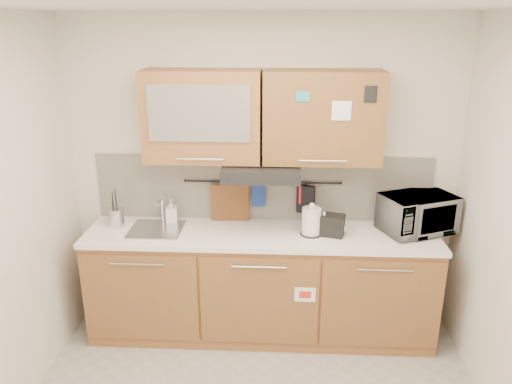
# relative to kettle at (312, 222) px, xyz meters

# --- Properties ---
(ceiling) EXTENTS (3.20, 3.20, 0.00)m
(ceiling) POSITION_rel_kettle_xyz_m (-0.40, -1.17, 1.57)
(ceiling) COLOR white
(ceiling) RESTS_ON wall_back
(wall_back) EXTENTS (3.20, 0.00, 3.20)m
(wall_back) POSITION_rel_kettle_xyz_m (-0.40, 0.33, 0.27)
(wall_back) COLOR silver
(wall_back) RESTS_ON ground
(base_cabinet) EXTENTS (2.80, 0.64, 0.88)m
(base_cabinet) POSITION_rel_kettle_xyz_m (-0.40, 0.02, -0.62)
(base_cabinet) COLOR #A5683A
(base_cabinet) RESTS_ON floor
(countertop) EXTENTS (2.82, 0.62, 0.04)m
(countertop) POSITION_rel_kettle_xyz_m (-0.40, 0.02, -0.13)
(countertop) COLOR white
(countertop) RESTS_ON base_cabinet
(backsplash) EXTENTS (2.80, 0.02, 0.56)m
(backsplash) POSITION_rel_kettle_xyz_m (-0.40, 0.32, 0.17)
(backsplash) COLOR silver
(backsplash) RESTS_ON countertop
(upper_cabinets) EXTENTS (1.82, 0.37, 0.70)m
(upper_cabinets) POSITION_rel_kettle_xyz_m (-0.40, 0.15, 0.80)
(upper_cabinets) COLOR #A5683A
(upper_cabinets) RESTS_ON wall_back
(range_hood) EXTENTS (0.60, 0.46, 0.10)m
(range_hood) POSITION_rel_kettle_xyz_m (-0.40, 0.08, 0.39)
(range_hood) COLOR black
(range_hood) RESTS_ON upper_cabinets
(sink) EXTENTS (0.42, 0.40, 0.26)m
(sink) POSITION_rel_kettle_xyz_m (-1.25, 0.04, -0.10)
(sink) COLOR silver
(sink) RESTS_ON countertop
(utensil_rail) EXTENTS (1.30, 0.02, 0.02)m
(utensil_rail) POSITION_rel_kettle_xyz_m (-0.40, 0.28, 0.23)
(utensil_rail) COLOR black
(utensil_rail) RESTS_ON backsplash
(utensil_crock) EXTENTS (0.13, 0.13, 0.31)m
(utensil_crock) POSITION_rel_kettle_xyz_m (-1.59, 0.08, -0.02)
(utensil_crock) COLOR silver
(utensil_crock) RESTS_ON countertop
(kettle) EXTENTS (0.19, 0.17, 0.27)m
(kettle) POSITION_rel_kettle_xyz_m (0.00, 0.00, 0.00)
(kettle) COLOR silver
(kettle) RESTS_ON countertop
(toaster) EXTENTS (0.25, 0.19, 0.17)m
(toaster) POSITION_rel_kettle_xyz_m (0.14, 0.00, -0.02)
(toaster) COLOR black
(toaster) RESTS_ON countertop
(microwave) EXTENTS (0.65, 0.56, 0.31)m
(microwave) POSITION_rel_kettle_xyz_m (0.84, 0.11, 0.05)
(microwave) COLOR #999999
(microwave) RESTS_ON countertop
(soap_bottle) EXTENTS (0.11, 0.11, 0.21)m
(soap_bottle) POSITION_rel_kettle_xyz_m (-1.16, 0.20, -0.00)
(soap_bottle) COLOR #999999
(soap_bottle) RESTS_ON countertop
(cutting_board) EXTENTS (0.32, 0.04, 0.40)m
(cutting_board) POSITION_rel_kettle_xyz_m (-0.67, 0.26, 0.02)
(cutting_board) COLOR brown
(cutting_board) RESTS_ON utensil_rail
(oven_mitt) EXTENTS (0.11, 0.03, 0.19)m
(oven_mitt) POSITION_rel_kettle_xyz_m (-0.43, 0.26, 0.12)
(oven_mitt) COLOR navy
(oven_mitt) RESTS_ON utensil_rail
(dark_pouch) EXTENTS (0.16, 0.10, 0.24)m
(dark_pouch) POSITION_rel_kettle_xyz_m (-0.04, 0.26, 0.10)
(dark_pouch) COLOR black
(dark_pouch) RESTS_ON utensil_rail
(pot_holder) EXTENTS (0.13, 0.03, 0.16)m
(pot_holder) POSITION_rel_kettle_xyz_m (-0.03, 0.26, 0.13)
(pot_holder) COLOR red
(pot_holder) RESTS_ON utensil_rail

